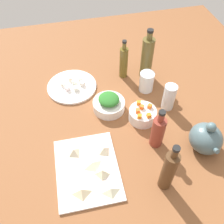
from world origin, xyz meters
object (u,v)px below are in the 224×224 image
(bottle_3, at_px, (147,58))
(teapot, at_px, (206,138))
(drinking_glass_1, at_px, (146,82))
(bowl_carrots, at_px, (142,115))
(plate_tofu, at_px, (72,86))
(bottle_0, at_px, (158,131))
(bottle_2, at_px, (124,62))
(drinking_glass_0, at_px, (169,97))
(cutting_board, at_px, (87,169))
(bottle_1, at_px, (169,171))
(bowl_greens, at_px, (108,105))

(bottle_3, bearing_deg, teapot, 10.81)
(teapot, relative_size, drinking_glass_1, 1.48)
(bowl_carrots, xyz_separation_m, drinking_glass_1, (-0.19, 0.08, 0.02))
(plate_tofu, distance_m, bottle_0, 0.54)
(bottle_0, xyz_separation_m, bottle_2, (-0.47, -0.02, 0.01))
(plate_tofu, xyz_separation_m, bottle_0, (0.44, 0.31, 0.08))
(teapot, xyz_separation_m, drinking_glass_0, (-0.26, -0.06, 0.01))
(plate_tofu, bearing_deg, teapot, 45.12)
(bowl_carrots, bearing_deg, drinking_glass_1, 157.07)
(plate_tofu, relative_size, drinking_glass_0, 1.89)
(cutting_board, height_order, drinking_glass_0, drinking_glass_0)
(bottle_2, distance_m, bottle_3, 0.12)
(bottle_0, xyz_separation_m, drinking_glass_1, (-0.33, 0.06, -0.03))
(bottle_1, bearing_deg, bottle_2, 179.19)
(drinking_glass_1, bearing_deg, bottle_0, -10.84)
(bottle_0, bearing_deg, bottle_1, -9.82)
(bottle_1, bearing_deg, drinking_glass_0, 157.13)
(bowl_greens, relative_size, bottle_0, 0.74)
(bottle_2, xyz_separation_m, drinking_glass_0, (0.28, 0.15, -0.03))
(cutting_board, xyz_separation_m, plate_tofu, (-0.50, 0.00, 0.00))
(plate_tofu, bearing_deg, drinking_glass_0, 60.73)
(bottle_1, relative_size, bottle_3, 0.92)
(cutting_board, relative_size, bottle_0, 1.53)
(bottle_2, relative_size, bottle_3, 0.79)
(teapot, relative_size, bottle_2, 0.71)
(bowl_carrots, distance_m, bottle_1, 0.35)
(bottle_0, xyz_separation_m, bottle_3, (-0.44, 0.09, 0.04))
(bottle_0, bearing_deg, plate_tofu, -144.36)
(bowl_carrots, height_order, drinking_glass_0, drinking_glass_0)
(drinking_glass_1, bearing_deg, bottle_2, -146.72)
(bottle_3, relative_size, drinking_glass_0, 2.06)
(cutting_board, bearing_deg, drinking_glass_1, 136.25)
(teapot, xyz_separation_m, bottle_1, (0.13, -0.22, 0.05))
(plate_tofu, xyz_separation_m, bottle_1, (0.63, 0.28, 0.10))
(bowl_carrots, relative_size, bottle_1, 0.49)
(bottle_1, height_order, drinking_glass_1, bottle_1)
(bowl_carrots, bearing_deg, bottle_0, 6.41)
(cutting_board, xyz_separation_m, drinking_glass_0, (-0.25, 0.44, 0.06))
(plate_tofu, bearing_deg, bottle_3, 90.55)
(plate_tofu, height_order, bottle_0, bottle_0)
(cutting_board, height_order, bowl_carrots, bowl_carrots)
(bottle_1, bearing_deg, teapot, 119.24)
(bottle_1, relative_size, drinking_glass_0, 1.90)
(cutting_board, bearing_deg, bottle_0, 101.07)
(bottle_0, bearing_deg, teapot, 71.13)
(bowl_carrots, bearing_deg, bottle_1, -2.88)
(drinking_glass_1, bearing_deg, cutting_board, -43.75)
(bottle_2, bearing_deg, bottle_0, 2.92)
(cutting_board, distance_m, bottle_0, 0.33)
(bottle_0, bearing_deg, bottle_2, -177.08)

